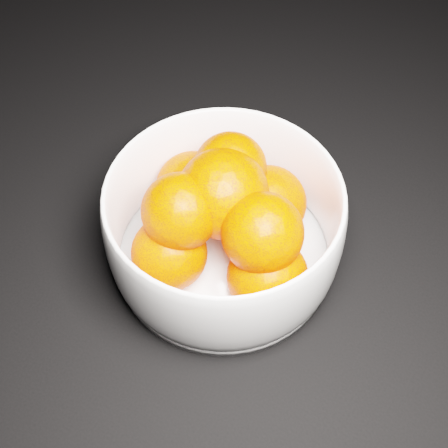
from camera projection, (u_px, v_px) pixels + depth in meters
The scene contains 2 objects.
bowl at pixel (224, 227), 0.53m from camera, with size 0.20×0.20×0.10m.
orange_pile at pixel (225, 214), 0.52m from camera, with size 0.17×0.16×0.11m.
Camera 1 is at (0.39, -0.01, 0.47)m, focal length 50.00 mm.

